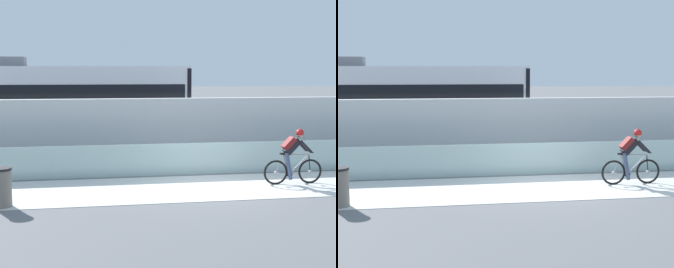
% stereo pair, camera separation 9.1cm
% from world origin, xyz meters
% --- Properties ---
extents(ground_plane, '(200.00, 200.00, 0.00)m').
position_xyz_m(ground_plane, '(0.00, 0.00, 0.00)').
color(ground_plane, slate).
extents(bike_path_deck, '(32.00, 3.20, 0.01)m').
position_xyz_m(bike_path_deck, '(0.00, 0.00, 0.01)').
color(bike_path_deck, silver).
rests_on(bike_path_deck, ground).
extents(glass_parapet, '(32.00, 0.05, 1.01)m').
position_xyz_m(glass_parapet, '(0.00, 1.85, 0.50)').
color(glass_parapet, '#ADC6C1').
rests_on(glass_parapet, ground).
extents(concrete_barrier_wall, '(32.00, 0.36, 2.33)m').
position_xyz_m(concrete_barrier_wall, '(0.00, 3.65, 1.17)').
color(concrete_barrier_wall, silver).
rests_on(concrete_barrier_wall, ground).
extents(tram_rail_near, '(32.00, 0.08, 0.01)m').
position_xyz_m(tram_rail_near, '(0.00, 6.13, 0.00)').
color(tram_rail_near, '#595654').
rests_on(tram_rail_near, ground).
extents(tram_rail_far, '(32.00, 0.08, 0.01)m').
position_xyz_m(tram_rail_far, '(0.00, 7.57, 0.00)').
color(tram_rail_far, '#595654').
rests_on(tram_rail_far, ground).
extents(tram, '(11.06, 2.54, 3.81)m').
position_xyz_m(tram, '(-5.01, 6.85, 1.89)').
color(tram, silver).
rests_on(tram, ground).
extents(cyclist_on_bike, '(1.77, 0.58, 1.61)m').
position_xyz_m(cyclist_on_bike, '(2.34, -0.00, 0.80)').
color(cyclist_on_bike, black).
rests_on(cyclist_on_bike, ground).
extents(trash_bin, '(0.51, 0.51, 0.96)m').
position_xyz_m(trash_bin, '(-5.59, -1.25, 0.48)').
color(trash_bin, slate).
rests_on(trash_bin, ground).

